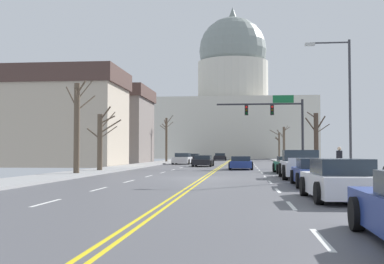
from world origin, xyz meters
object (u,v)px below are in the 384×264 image
at_px(sedan_near_00, 241,163).
at_px(pedestrian_00, 339,160).
at_px(sedan_oncoming_02, 193,158).
at_px(sedan_near_03, 318,173).
at_px(pickup_truck_near_02, 301,166).
at_px(sedan_oncoming_01, 182,159).
at_px(sedan_oncoming_03, 220,157).
at_px(signal_gantry, 277,116).
at_px(sedan_near_01, 290,165).
at_px(street_lamp_right, 344,94).
at_px(sedan_near_04, 340,181).
at_px(sedan_oncoming_00, 203,161).

height_order(sedan_near_00, pedestrian_00, pedestrian_00).
bearing_deg(sedan_oncoming_02, sedan_near_03, -78.15).
xyz_separation_m(sedan_near_00, pickup_truck_near_02, (3.40, -13.45, 0.19)).
relative_size(sedan_oncoming_01, sedan_oncoming_03, 0.99).
height_order(pickup_truck_near_02, pedestrian_00, pedestrian_00).
height_order(signal_gantry, sedan_oncoming_02, signal_gantry).
xyz_separation_m(sedan_near_01, sedan_oncoming_02, (-10.47, 36.35, 0.03)).
xyz_separation_m(street_lamp_right, sedan_near_00, (-5.82, 13.10, -4.21)).
bearing_deg(sedan_oncoming_02, sedan_oncoming_03, 73.41).
bearing_deg(sedan_near_04, sedan_near_00, 96.85).
height_order(sedan_near_00, sedan_oncoming_01, sedan_oncoming_01).
xyz_separation_m(signal_gantry, sedan_oncoming_00, (-7.16, 4.14, -4.23)).
distance_m(sedan_oncoming_00, sedan_oncoming_02, 22.03).
height_order(sedan_oncoming_00, sedan_oncoming_01, sedan_oncoming_01).
bearing_deg(sedan_oncoming_02, sedan_near_04, -79.65).
bearing_deg(sedan_near_04, street_lamp_right, 77.99).
xyz_separation_m(signal_gantry, sedan_near_03, (0.03, -23.68, -4.20)).
bearing_deg(sedan_oncoming_01, pickup_truck_near_02, -70.91).
xyz_separation_m(sedan_near_00, sedan_near_01, (3.41, -6.53, 0.02)).
bearing_deg(signal_gantry, sedan_oncoming_03, 100.57).
bearing_deg(sedan_oncoming_01, street_lamp_right, -66.65).
bearing_deg(sedan_near_01, signal_gantry, 90.46).
distance_m(street_lamp_right, pedestrian_00, 3.71).
bearing_deg(pedestrian_00, sedan_oncoming_01, 113.10).
bearing_deg(pedestrian_00, signal_gantry, 97.67).
height_order(sedan_near_03, sedan_oncoming_01, sedan_oncoming_01).
xyz_separation_m(signal_gantry, sedan_oncoming_02, (-10.39, 25.93, -4.19)).
distance_m(pickup_truck_near_02, sedan_oncoming_03, 55.17).
xyz_separation_m(sedan_near_04, sedan_oncoming_00, (-6.94, 33.90, -0.06)).
distance_m(sedan_near_00, sedan_oncoming_03, 41.43).
bearing_deg(pickup_truck_near_02, sedan_oncoming_01, 109.09).
bearing_deg(sedan_oncoming_02, sedan_oncoming_00, -81.58).
height_order(street_lamp_right, sedan_oncoming_01, street_lamp_right).
distance_m(sedan_near_01, sedan_near_04, 19.34).
relative_size(sedan_near_00, sedan_oncoming_03, 0.96).
xyz_separation_m(sedan_near_03, sedan_near_04, (-0.25, -6.08, 0.03)).
distance_m(sedan_near_00, sedan_oncoming_01, 18.03).
height_order(sedan_near_04, sedan_oncoming_03, sedan_near_04).
bearing_deg(signal_gantry, sedan_near_04, -90.42).
height_order(street_lamp_right, sedan_oncoming_02, street_lamp_right).
relative_size(street_lamp_right, pickup_truck_near_02, 1.33).
relative_size(sedan_near_01, sedan_near_03, 0.92).
bearing_deg(pedestrian_00, sedan_near_03, -108.02).
xyz_separation_m(signal_gantry, street_lamp_right, (2.50, -17.00, -0.03)).
height_order(sedan_near_00, pickup_truck_near_02, pickup_truck_near_02).
xyz_separation_m(sedan_near_00, sedan_near_04, (3.11, -25.87, 0.07)).
bearing_deg(pedestrian_00, sedan_oncoming_02, 106.49).
relative_size(sedan_near_03, sedan_oncoming_03, 1.02).
height_order(sedan_near_03, sedan_near_04, sedan_near_04).
relative_size(sedan_near_01, pickup_truck_near_02, 0.75).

